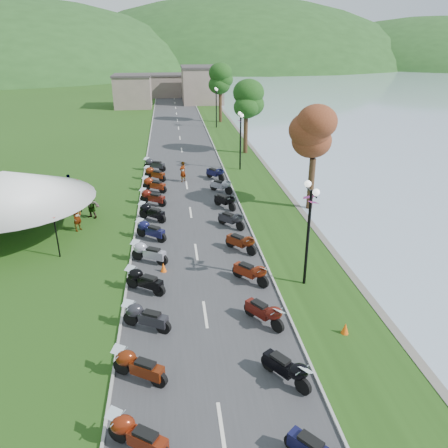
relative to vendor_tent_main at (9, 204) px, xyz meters
name	(u,v)px	position (x,y,z in m)	size (l,w,h in m)	color
road	(184,165)	(10.77, 14.28, -1.99)	(7.00, 120.00, 0.02)	#39393C
hills_backdrop	(169,65)	(10.77, 174.28, -2.00)	(360.00, 120.00, 76.00)	#285621
far_building	(163,87)	(8.77, 59.28, 0.50)	(18.00, 16.00, 5.00)	gray
moto_row_left	(147,282)	(8.25, -7.55, -1.45)	(2.60, 43.02, 1.10)	#331411
moto_row_right	(245,256)	(13.23, -5.58, -1.45)	(2.60, 32.73, 1.10)	#331411
vendor_tent_main	(9,204)	(0.00, 0.00, 0.00)	(6.66, 6.66, 4.00)	white
tree_lakeside	(314,152)	(19.08, 2.15, 2.02)	(2.89, 2.89, 8.03)	#1E4F16
pedestrian_a	(79,230)	(3.72, 0.16, -2.00)	(0.64, 0.47, 1.77)	slate
pedestrian_b	(55,217)	(1.73, 2.64, -2.00)	(0.89, 0.49, 1.83)	slate
pedestrian_c	(5,217)	(-1.56, 3.05, -2.00)	(1.04, 0.43, 1.60)	slate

